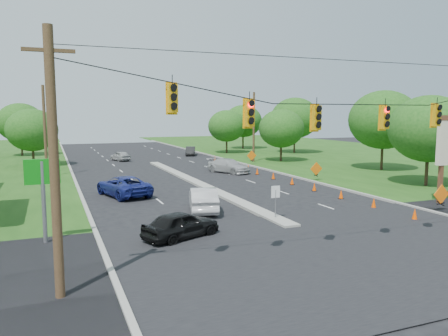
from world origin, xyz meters
name	(u,v)px	position (x,y,z in m)	size (l,w,h in m)	color
ground	(338,249)	(0.00, 0.00, 0.00)	(160.00, 160.00, 0.00)	black
cross_street	(338,249)	(0.00, 0.00, 0.00)	(160.00, 14.00, 0.02)	black
curb_left	(73,176)	(-10.10, 30.00, 0.00)	(0.25, 110.00, 0.16)	gray
curb_right	(253,167)	(10.10, 30.00, 0.00)	(0.25, 110.00, 0.16)	gray
median	(196,183)	(0.00, 21.00, 0.00)	(1.00, 34.00, 0.18)	gray
median_sign	(276,196)	(0.00, 6.00, 1.46)	(0.55, 0.06, 2.05)	gray
signal_span	(355,143)	(-0.05, -1.00, 4.97)	(25.60, 0.32, 9.00)	#422D1C
utility_pole_far_left	(45,132)	(-12.50, 30.00, 4.50)	(0.28, 0.28, 9.00)	#422D1C
utility_pole_far_right	(254,127)	(12.50, 35.00, 4.50)	(0.28, 0.28, 9.00)	#422D1C
cone_0	(415,214)	(7.65, 3.00, 0.35)	(0.32, 0.32, 0.70)	#FC4A00
cone_1	(374,203)	(7.65, 6.50, 0.35)	(0.32, 0.32, 0.70)	#FC4A00
cone_2	(341,194)	(7.65, 10.00, 0.35)	(0.32, 0.32, 0.70)	#FC4A00
cone_3	(314,187)	(7.65, 13.50, 0.35)	(0.32, 0.32, 0.70)	#FC4A00
cone_4	(292,181)	(7.65, 17.00, 0.35)	(0.32, 0.32, 0.70)	#FC4A00
cone_5	(273,176)	(7.65, 20.50, 0.35)	(0.32, 0.32, 0.70)	#FC4A00
cone_6	(257,171)	(7.65, 24.00, 0.35)	(0.32, 0.32, 0.70)	#FC4A00
cone_7	(248,167)	(8.25, 27.50, 0.35)	(0.32, 0.32, 0.70)	#FC4A00
cone_8	(236,164)	(8.25, 31.00, 0.35)	(0.32, 0.32, 0.70)	#FC4A00
cone_9	(225,161)	(8.25, 34.50, 0.35)	(0.32, 0.32, 0.70)	#FC4A00
cone_10	(215,158)	(8.25, 38.00, 0.35)	(0.32, 0.32, 0.70)	#FC4A00
work_sign_0	(441,195)	(10.80, 4.00, 1.09)	(1.27, 0.58, 1.37)	black
work_sign_1	(316,169)	(10.80, 18.00, 1.09)	(1.27, 0.58, 1.37)	black
work_sign_2	(252,156)	(10.80, 32.00, 1.09)	(1.27, 0.58, 1.37)	black
tree_5	(32,130)	(-14.00, 40.00, 4.34)	(5.88, 5.88, 6.86)	black
tree_6	(20,123)	(-16.00, 55.00, 4.96)	(6.72, 6.72, 7.84)	black
tree_7	(429,129)	(18.00, 12.00, 4.96)	(6.72, 6.72, 7.84)	black
tree_8	(383,120)	(22.00, 22.00, 5.58)	(7.56, 7.56, 8.82)	black
tree_9	(281,128)	(16.00, 34.00, 4.34)	(5.88, 5.88, 6.86)	black
tree_10	(295,118)	(24.00, 44.00, 5.58)	(7.56, 7.56, 8.82)	black
tree_11	(243,121)	(20.00, 55.00, 4.96)	(6.72, 6.72, 7.84)	black
tree_12	(227,126)	(14.00, 48.00, 4.34)	(5.88, 5.88, 6.86)	black
black_sedan	(181,225)	(-6.18, 4.41, 0.70)	(1.66, 4.12, 1.40)	black
white_sedan	(203,199)	(-3.14, 9.86, 0.78)	(1.65, 4.72, 1.56)	silver
blue_pickup	(123,186)	(-7.06, 17.11, 0.77)	(2.57, 5.57, 1.55)	navy
silver_car_far	(229,166)	(5.45, 26.41, 0.74)	(2.08, 5.10, 1.48)	#B0B0B0
silver_car_oncoming	(120,156)	(-3.43, 42.95, 0.65)	(1.53, 3.81, 1.30)	#A2A2A2
dark_car_receding	(190,151)	(7.58, 46.73, 0.66)	(1.40, 4.01, 1.32)	#242424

